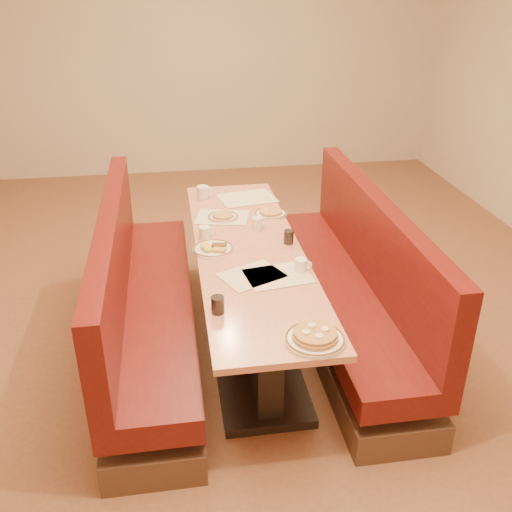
{
  "coord_description": "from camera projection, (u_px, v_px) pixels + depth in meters",
  "views": [
    {
      "loc": [
        -0.48,
        -3.38,
        2.42
      ],
      "look_at": [
        0.0,
        -0.31,
        0.85
      ],
      "focal_mm": 40.0,
      "sensor_mm": 36.0,
      "label": 1
    }
  ],
  "objects": [
    {
      "name": "extra_plate_far",
      "position": [
        223.0,
        216.0,
        4.26
      ],
      "size": [
        0.23,
        0.23,
        0.05
      ],
      "rotation": [
        0.0,
        0.0,
        -0.38
      ],
      "color": "white",
      "rests_on": "diner_table"
    },
    {
      "name": "coffee_mug_b",
      "position": [
        205.0,
        232.0,
        3.94
      ],
      "size": [
        0.11,
        0.08,
        0.08
      ],
      "rotation": [
        0.0,
        0.0,
        0.24
      ],
      "color": "white",
      "rests_on": "diner_table"
    },
    {
      "name": "extra_plate_mid",
      "position": [
        271.0,
        213.0,
        4.31
      ],
      "size": [
        0.25,
        0.25,
        0.05
      ],
      "rotation": [
        0.0,
        0.0,
        -0.01
      ],
      "color": "white",
      "rests_on": "diner_table"
    },
    {
      "name": "placemat_far_right",
      "position": [
        247.0,
        198.0,
        4.63
      ],
      "size": [
        0.49,
        0.4,
        0.0
      ],
      "primitive_type": "cube",
      "rotation": [
        0.0,
        0.0,
        0.18
      ],
      "color": "beige",
      "rests_on": "diner_table"
    },
    {
      "name": "ground",
      "position": [
        249.0,
        341.0,
        4.14
      ],
      "size": [
        8.0,
        8.0,
        0.0
      ],
      "primitive_type": "plane",
      "color": "#9E6647",
      "rests_on": "ground"
    },
    {
      "name": "coffee_mug_a",
      "position": [
        301.0,
        265.0,
        3.51
      ],
      "size": [
        0.11,
        0.08,
        0.08
      ],
      "rotation": [
        0.0,
        0.0,
        -0.13
      ],
      "color": "white",
      "rests_on": "diner_table"
    },
    {
      "name": "booth_left",
      "position": [
        143.0,
        307.0,
        3.88
      ],
      "size": [
        0.55,
        2.5,
        1.05
      ],
      "color": "#4C3326",
      "rests_on": "ground"
    },
    {
      "name": "soda_tumbler_near",
      "position": [
        218.0,
        305.0,
        3.08
      ],
      "size": [
        0.07,
        0.07,
        0.1
      ],
      "color": "black",
      "rests_on": "diner_table"
    },
    {
      "name": "coffee_mug_c",
      "position": [
        258.0,
        223.0,
        4.09
      ],
      "size": [
        0.11,
        0.08,
        0.08
      ],
      "rotation": [
        0.0,
        0.0,
        0.35
      ],
      "color": "white",
      "rests_on": "diner_table"
    },
    {
      "name": "placemat_near_right",
      "position": [
        278.0,
        276.0,
        3.46
      ],
      "size": [
        0.42,
        0.34,
        0.0
      ],
      "primitive_type": "cube",
      "rotation": [
        0.0,
        0.0,
        0.15
      ],
      "color": "beige",
      "rests_on": "diner_table"
    },
    {
      "name": "placemat_far_left",
      "position": [
        222.0,
        217.0,
        4.28
      ],
      "size": [
        0.44,
        0.36,
        0.0
      ],
      "primitive_type": "cube",
      "rotation": [
        0.0,
        0.0,
        -0.22
      ],
      "color": "beige",
      "rests_on": "diner_table"
    },
    {
      "name": "eggs_plate",
      "position": [
        213.0,
        248.0,
        3.77
      ],
      "size": [
        0.27,
        0.27,
        0.05
      ],
      "rotation": [
        0.0,
        0.0,
        -0.33
      ],
      "color": "white",
      "rests_on": "diner_table"
    },
    {
      "name": "pancake_plate",
      "position": [
        315.0,
        337.0,
        2.85
      ],
      "size": [
        0.31,
        0.31,
        0.07
      ],
      "rotation": [
        0.0,
        0.0,
        -0.31
      ],
      "color": "white",
      "rests_on": "diner_table"
    },
    {
      "name": "room_envelope",
      "position": [
        248.0,
        64.0,
        3.27
      ],
      "size": [
        6.04,
        8.04,
        2.82
      ],
      "color": "beige",
      "rests_on": "ground"
    },
    {
      "name": "diner_table",
      "position": [
        249.0,
        297.0,
        3.97
      ],
      "size": [
        0.7,
        2.5,
        0.75
      ],
      "color": "black",
      "rests_on": "ground"
    },
    {
      "name": "booth_right",
      "position": [
        350.0,
        290.0,
        4.08
      ],
      "size": [
        0.55,
        2.5,
        1.05
      ],
      "color": "#4C3326",
      "rests_on": "ground"
    },
    {
      "name": "coffee_mug_d",
      "position": [
        203.0,
        192.0,
        4.62
      ],
      "size": [
        0.13,
        0.09,
        0.1
      ],
      "rotation": [
        0.0,
        0.0,
        0.01
      ],
      "color": "white",
      "rests_on": "diner_table"
    },
    {
      "name": "soda_tumbler_mid",
      "position": [
        289.0,
        237.0,
        3.86
      ],
      "size": [
        0.07,
        0.07,
        0.09
      ],
      "color": "black",
      "rests_on": "diner_table"
    },
    {
      "name": "placemat_near_left",
      "position": [
        252.0,
        275.0,
        3.47
      ],
      "size": [
        0.44,
        0.4,
        0.0
      ],
      "primitive_type": "cube",
      "rotation": [
        0.0,
        0.0,
        0.43
      ],
      "color": "beige",
      "rests_on": "diner_table"
    }
  ]
}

